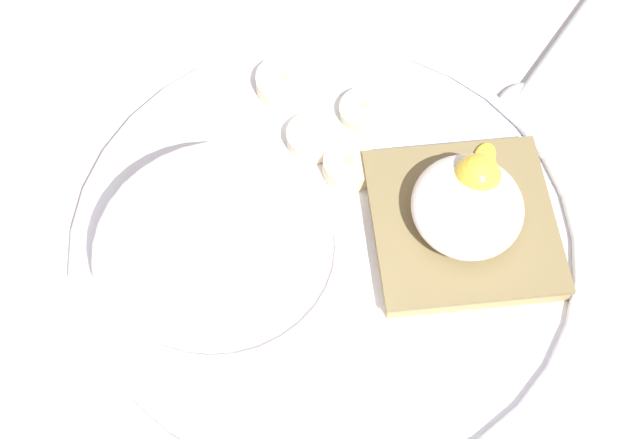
{
  "coord_description": "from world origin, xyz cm",
  "views": [
    {
      "loc": [
        -23.48,
        -0.33,
        46.06
      ],
      "look_at": [
        0.0,
        0.0,
        5.0
      ],
      "focal_mm": 50.0,
      "sensor_mm": 36.0,
      "label": 1
    }
  ],
  "objects_px": {
    "banana_slice_back": "(358,110)",
    "spoon": "(534,73)",
    "banana_slice_right": "(343,166)",
    "toast_slice": "(457,223)",
    "oatmeal_bowl": "(218,270)",
    "poached_egg": "(463,202)",
    "banana_slice_left": "(280,83)",
    "banana_slice_front": "(307,138)"
  },
  "relations": [
    {
      "from": "banana_slice_right",
      "to": "banana_slice_back",
      "type": "bearing_deg",
      "value": -12.68
    },
    {
      "from": "banana_slice_front",
      "to": "spoon",
      "type": "height_order",
      "value": "banana_slice_front"
    },
    {
      "from": "banana_slice_front",
      "to": "banana_slice_right",
      "type": "bearing_deg",
      "value": -131.77
    },
    {
      "from": "poached_egg",
      "to": "toast_slice",
      "type": "bearing_deg",
      "value": 160.33
    },
    {
      "from": "toast_slice",
      "to": "spoon",
      "type": "height_order",
      "value": "toast_slice"
    },
    {
      "from": "spoon",
      "to": "oatmeal_bowl",
      "type": "bearing_deg",
      "value": 130.45
    },
    {
      "from": "banana_slice_left",
      "to": "banana_slice_right",
      "type": "relative_size",
      "value": 1.22
    },
    {
      "from": "oatmeal_bowl",
      "to": "spoon",
      "type": "distance_m",
      "value": 0.24
    },
    {
      "from": "banana_slice_back",
      "to": "spoon",
      "type": "distance_m",
      "value": 0.12
    },
    {
      "from": "banana_slice_back",
      "to": "banana_slice_front",
      "type": "bearing_deg",
      "value": 124.2
    },
    {
      "from": "toast_slice",
      "to": "banana_slice_front",
      "type": "bearing_deg",
      "value": 55.64
    },
    {
      "from": "toast_slice",
      "to": "spoon",
      "type": "xyz_separation_m",
      "value": [
        0.12,
        -0.06,
        -0.01
      ]
    },
    {
      "from": "spoon",
      "to": "banana_slice_front",
      "type": "bearing_deg",
      "value": 112.86
    },
    {
      "from": "banana_slice_right",
      "to": "oatmeal_bowl",
      "type": "bearing_deg",
      "value": 140.66
    },
    {
      "from": "banana_slice_front",
      "to": "banana_slice_right",
      "type": "relative_size",
      "value": 0.91
    },
    {
      "from": "toast_slice",
      "to": "banana_slice_left",
      "type": "bearing_deg",
      "value": 45.92
    },
    {
      "from": "banana_slice_front",
      "to": "oatmeal_bowl",
      "type": "bearing_deg",
      "value": 156.27
    },
    {
      "from": "oatmeal_bowl",
      "to": "spoon",
      "type": "relative_size",
      "value": 1.07
    },
    {
      "from": "toast_slice",
      "to": "banana_slice_back",
      "type": "xyz_separation_m",
      "value": [
        0.08,
        0.05,
        -0.0
      ]
    },
    {
      "from": "banana_slice_front",
      "to": "banana_slice_back",
      "type": "xyz_separation_m",
      "value": [
        0.02,
        -0.03,
        -0.0
      ]
    },
    {
      "from": "spoon",
      "to": "banana_slice_back",
      "type": "bearing_deg",
      "value": 109.35
    },
    {
      "from": "poached_egg",
      "to": "banana_slice_back",
      "type": "bearing_deg",
      "value": 35.59
    },
    {
      "from": "oatmeal_bowl",
      "to": "poached_egg",
      "type": "distance_m",
      "value": 0.13
    },
    {
      "from": "oatmeal_bowl",
      "to": "banana_slice_left",
      "type": "xyz_separation_m",
      "value": [
        0.14,
        -0.03,
        -0.02
      ]
    },
    {
      "from": "spoon",
      "to": "banana_slice_right",
      "type": "bearing_deg",
      "value": 123.26
    },
    {
      "from": "spoon",
      "to": "toast_slice",
      "type": "bearing_deg",
      "value": 153.63
    },
    {
      "from": "banana_slice_left",
      "to": "banana_slice_right",
      "type": "height_order",
      "value": "banana_slice_left"
    },
    {
      "from": "banana_slice_back",
      "to": "oatmeal_bowl",
      "type": "bearing_deg",
      "value": 148.21
    },
    {
      "from": "poached_egg",
      "to": "banana_slice_front",
      "type": "bearing_deg",
      "value": 56.95
    },
    {
      "from": "poached_egg",
      "to": "banana_slice_left",
      "type": "distance_m",
      "value": 0.14
    },
    {
      "from": "banana_slice_left",
      "to": "spoon",
      "type": "height_order",
      "value": "banana_slice_left"
    },
    {
      "from": "banana_slice_back",
      "to": "spoon",
      "type": "height_order",
      "value": "banana_slice_back"
    },
    {
      "from": "oatmeal_bowl",
      "to": "banana_slice_left",
      "type": "height_order",
      "value": "oatmeal_bowl"
    },
    {
      "from": "poached_egg",
      "to": "oatmeal_bowl",
      "type": "bearing_deg",
      "value": 108.51
    },
    {
      "from": "poached_egg",
      "to": "spoon",
      "type": "distance_m",
      "value": 0.13
    },
    {
      "from": "banana_slice_back",
      "to": "banana_slice_right",
      "type": "xyz_separation_m",
      "value": [
        -0.04,
        0.01,
        0.0
      ]
    },
    {
      "from": "banana_slice_front",
      "to": "poached_egg",
      "type": "bearing_deg",
      "value": -123.05
    },
    {
      "from": "toast_slice",
      "to": "spoon",
      "type": "bearing_deg",
      "value": -26.37
    },
    {
      "from": "poached_egg",
      "to": "banana_slice_front",
      "type": "xyz_separation_m",
      "value": [
        0.05,
        0.08,
        -0.02
      ]
    },
    {
      "from": "banana_slice_left",
      "to": "spoon",
      "type": "bearing_deg",
      "value": -82.96
    },
    {
      "from": "banana_slice_back",
      "to": "banana_slice_right",
      "type": "distance_m",
      "value": 0.04
    },
    {
      "from": "oatmeal_bowl",
      "to": "banana_slice_right",
      "type": "height_order",
      "value": "oatmeal_bowl"
    }
  ]
}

